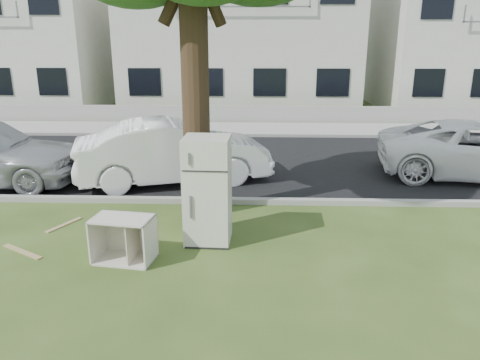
{
  "coord_description": "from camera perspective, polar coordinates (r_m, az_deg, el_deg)",
  "views": [
    {
      "loc": [
        0.77,
        -7.32,
        3.59
      ],
      "look_at": [
        0.51,
        0.6,
        1.12
      ],
      "focal_mm": 35.0,
      "sensor_mm": 36.0,
      "label": 1
    }
  ],
  "objects": [
    {
      "name": "car_center",
      "position": [
        11.84,
        -8.08,
        3.44
      ],
      "size": [
        5.07,
        2.99,
        1.58
      ],
      "primitive_type": "imported",
      "rotation": [
        0.0,
        0.0,
        1.87
      ],
      "color": "white",
      "rests_on": "ground"
    },
    {
      "name": "kerb_far",
      "position": [
        17.26,
        -0.7,
        5.29
      ],
      "size": [
        120.0,
        0.18,
        0.12
      ],
      "primitive_type": "cube",
      "color": "gray",
      "rests_on": "ground"
    },
    {
      "name": "cabinet",
      "position": [
        7.98,
        -14.0,
        -7.0
      ],
      "size": [
        1.05,
        0.74,
        0.76
      ],
      "primitive_type": "cube",
      "rotation": [
        0.0,
        0.0,
        -0.16
      ],
      "color": "beige",
      "rests_on": "ground"
    },
    {
      "name": "sidewalk",
      "position": [
        18.68,
        -0.5,
        6.23
      ],
      "size": [
        120.0,
        2.8,
        0.01
      ],
      "primitive_type": "cube",
      "color": "gray",
      "rests_on": "ground"
    },
    {
      "name": "road",
      "position": [
        13.81,
        -1.36,
        2.24
      ],
      "size": [
        120.0,
        7.0,
        0.01
      ],
      "primitive_type": "cube",
      "color": "black",
      "rests_on": "ground"
    },
    {
      "name": "townhouse_left",
      "position": [
        27.91,
        -26.36,
        15.45
      ],
      "size": [
        10.2,
        8.16,
        7.04
      ],
      "color": "silver",
      "rests_on": "ground"
    },
    {
      "name": "ground",
      "position": [
        8.19,
        -3.72,
        -8.76
      ],
      "size": [
        120.0,
        120.0,
        0.0
      ],
      "primitive_type": "plane",
      "color": "#324619"
    },
    {
      "name": "plank_a",
      "position": [
        8.97,
        -13.66,
        -6.74
      ],
      "size": [
        0.88,
        0.67,
        0.02
      ],
      "primitive_type": "cube",
      "rotation": [
        0.0,
        0.0,
        0.63
      ],
      "color": "#A78651",
      "rests_on": "ground"
    },
    {
      "name": "plank_c",
      "position": [
        9.87,
        -20.66,
        -5.14
      ],
      "size": [
        0.47,
        0.8,
        0.02
      ],
      "primitive_type": "cube",
      "rotation": [
        0.0,
        0.0,
        1.1
      ],
      "color": "tan",
      "rests_on": "ground"
    },
    {
      "name": "kerb_near",
      "position": [
        10.43,
        -2.44,
        -2.85
      ],
      "size": [
        120.0,
        0.18,
        0.12
      ],
      "primitive_type": "cube",
      "color": "gray",
      "rests_on": "ground"
    },
    {
      "name": "low_wall",
      "position": [
        20.19,
        -0.32,
        8.06
      ],
      "size": [
        120.0,
        0.15,
        0.7
      ],
      "primitive_type": "cube",
      "color": "gray",
      "rests_on": "ground"
    },
    {
      "name": "townhouse_center",
      "position": [
        24.83,
        0.12,
        17.6
      ],
      "size": [
        11.22,
        8.16,
        7.44
      ],
      "color": "beige",
      "rests_on": "ground"
    },
    {
      "name": "fridge",
      "position": [
        8.27,
        -3.98,
        -1.28
      ],
      "size": [
        0.82,
        0.77,
        1.92
      ],
      "primitive_type": "cube",
      "rotation": [
        0.0,
        0.0,
        -0.04
      ],
      "color": "silver",
      "rests_on": "ground"
    },
    {
      "name": "plank_b",
      "position": [
        8.99,
        -25.01,
        -7.91
      ],
      "size": [
        0.9,
        0.59,
        0.02
      ],
      "primitive_type": "cube",
      "rotation": [
        0.0,
        0.0,
        -0.54
      ],
      "color": "#9D8652",
      "rests_on": "ground"
    },
    {
      "name": "townhouse_right",
      "position": [
        27.24,
        27.25,
        15.12
      ],
      "size": [
        10.2,
        8.16,
        6.84
      ],
      "color": "silver",
      "rests_on": "ground"
    }
  ]
}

